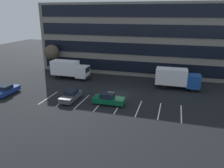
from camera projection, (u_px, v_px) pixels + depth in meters
name	position (u px, v px, depth m)	size (l,w,h in m)	color
ground_plane	(117.00, 95.00, 34.77)	(120.00, 120.00, 0.00)	black
office_building	(138.00, 37.00, 48.86)	(40.53, 13.85, 14.40)	slate
lot_markings	(109.00, 105.00, 30.94)	(19.74, 5.40, 0.01)	silver
box_truck_blue	(177.00, 78.00, 36.92)	(7.46, 2.47, 3.46)	#194799
box_truck_white	(69.00, 69.00, 42.65)	(7.51, 2.49, 3.48)	white
sedan_forest	(109.00, 99.00, 31.05)	(4.51, 1.89, 1.61)	#0C5933
sedan_charcoal	(71.00, 96.00, 32.36)	(1.83, 4.38, 1.57)	#474C51
sedan_navy	(6.00, 90.00, 34.64)	(1.85, 4.42, 1.58)	navy
bare_tree	(52.00, 52.00, 46.63)	(3.17, 3.17, 5.94)	#473323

